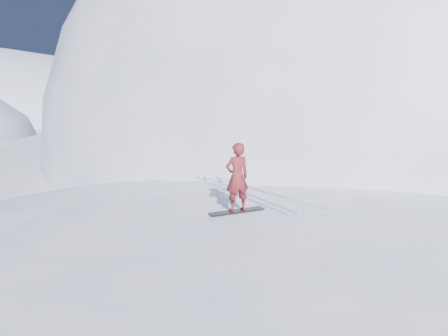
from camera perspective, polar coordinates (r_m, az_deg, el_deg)
name	(u,v)px	position (r m, az deg, el deg)	size (l,w,h in m)	color
near_ridge	(314,278)	(13.38, 12.67, -15.05)	(36.00, 28.00, 4.80)	white
summit_peak	(358,152)	(43.57, 18.55, 2.18)	(60.00, 56.00, 56.00)	white
peak_shoulder	(286,169)	(31.81, 8.89, -0.19)	(28.00, 24.00, 18.00)	white
wind_bumps	(285,300)	(11.95, 8.66, -18.13)	(16.00, 14.40, 1.00)	white
snowboard	(237,211)	(11.49, 1.85, -6.16)	(1.68, 0.31, 0.03)	black
snowboarder	(237,177)	(11.25, 1.88, -1.30)	(0.71, 0.47, 1.96)	maroon
board_tracks	(246,191)	(13.87, 3.10, -3.29)	(2.12, 5.96, 0.04)	silver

